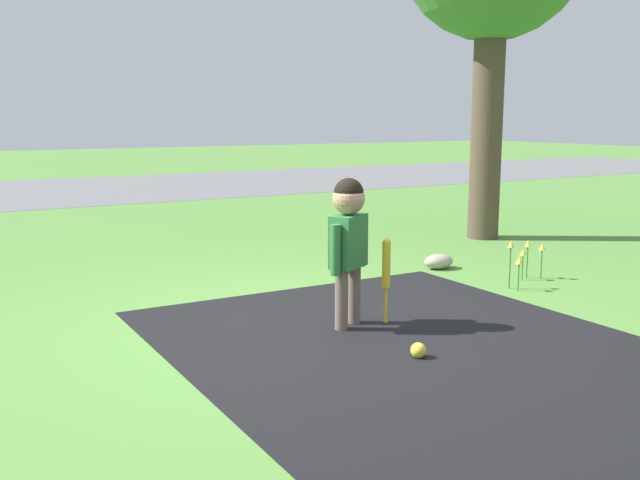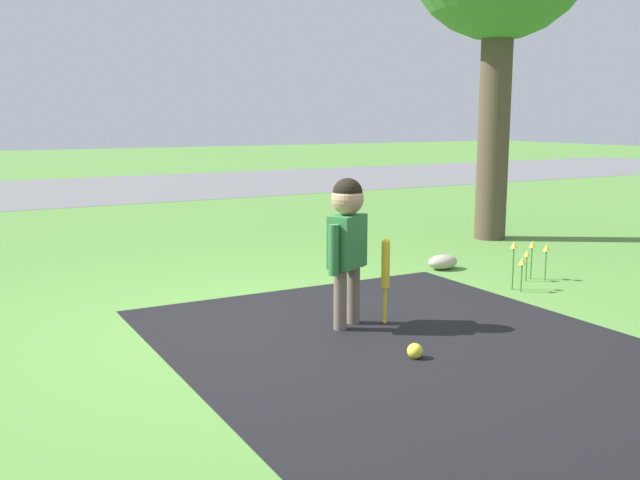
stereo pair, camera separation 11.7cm
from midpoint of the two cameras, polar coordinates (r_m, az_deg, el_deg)
The scene contains 7 objects.
ground_plane at distance 5.17m, azimuth -2.98°, elevation -6.95°, with size 60.00×60.00×0.00m, color #518438.
street_strip at distance 15.46m, azimuth -21.62°, elevation 3.63°, with size 40.00×6.00×0.01m.
child at distance 5.02m, azimuth 1.62°, elevation 0.70°, with size 0.39×0.28×1.07m.
baseball_bat at distance 5.17m, azimuth 4.68°, elevation -2.27°, with size 0.06×0.06×0.63m.
sports_ball at distance 4.54m, azimuth 7.13°, elevation -8.75°, with size 0.10×0.10×0.10m.
flower_bed at distance 6.66m, azimuth 15.58°, elevation -0.95°, with size 0.59×0.39×0.43m.
edging_rock at distance 7.16m, azimuth 9.01°, elevation -1.71°, with size 0.32×0.22×0.15m.
Camera 1 is at (-2.30, -4.38, 1.49)m, focal length 40.00 mm.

